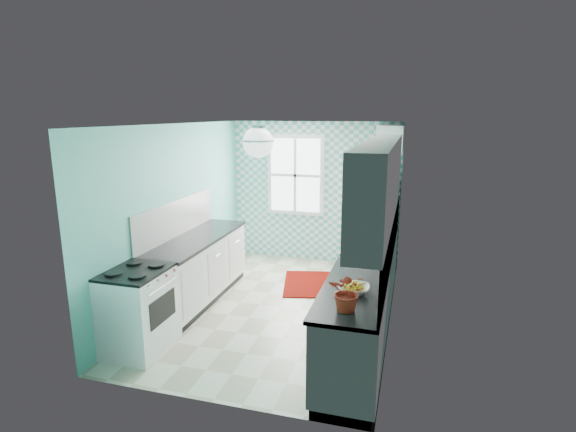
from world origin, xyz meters
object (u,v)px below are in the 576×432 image
(potted_plant, at_px, (348,292))
(microwave, at_px, (377,166))
(ceiling_light, at_px, (258,142))
(sink, at_px, (373,240))
(fruit_bowl, at_px, (354,289))
(stove, at_px, (139,309))
(fridge, at_px, (374,224))

(potted_plant, bearing_deg, microwave, 91.40)
(ceiling_light, distance_m, sink, 2.23)
(sink, height_order, fruit_bowl, sink)
(stove, bearing_deg, fridge, 55.49)
(fridge, height_order, potted_plant, fridge)
(potted_plant, bearing_deg, fridge, 91.40)
(stove, height_order, sink, sink)
(sink, bearing_deg, fridge, 94.90)
(ceiling_light, distance_m, potted_plant, 2.02)
(fridge, bearing_deg, fruit_bowl, -91.33)
(fridge, relative_size, fruit_bowl, 5.61)
(sink, bearing_deg, microwave, 94.89)
(microwave, bearing_deg, fruit_bowl, 92.75)
(fridge, xyz_separation_m, potted_plant, (0.09, -3.69, 0.29))
(fridge, height_order, fruit_bowl, fridge)
(sink, height_order, potted_plant, sink)
(ceiling_light, distance_m, stove, 2.30)
(ceiling_light, height_order, fridge, ceiling_light)
(fridge, bearing_deg, stove, -127.87)
(fridge, distance_m, sink, 1.33)
(fridge, distance_m, fruit_bowl, 3.26)
(fridge, xyz_separation_m, fruit_bowl, (0.09, -3.26, 0.15))
(stove, bearing_deg, potted_plant, -8.65)
(fruit_bowl, height_order, microwave, microwave)
(ceiling_light, bearing_deg, fruit_bowl, -29.16)
(potted_plant, height_order, microwave, microwave)
(ceiling_light, relative_size, stove, 0.37)
(ceiling_light, distance_m, fruit_bowl, 1.92)
(sink, distance_m, fruit_bowl, 1.94)
(ceiling_light, bearing_deg, potted_plant, -42.46)
(stove, xyz_separation_m, fruit_bowl, (2.40, 0.04, 0.49))
(ceiling_light, height_order, stove, ceiling_light)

